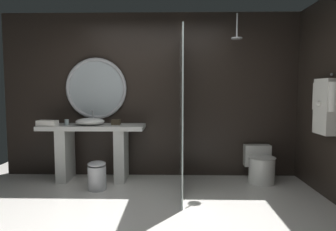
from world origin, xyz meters
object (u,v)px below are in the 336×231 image
waste_bin (97,175)px  folded_hand_towel (47,123)px  vessel_sink (90,121)px  round_wall_mirror (96,89)px  rain_shower_head (237,35)px  hanging_bathrobe (325,104)px  tumbler_cup (67,122)px  toilet (260,165)px  tissue_box (116,122)px

waste_bin → folded_hand_towel: folded_hand_towel is taller
vessel_sink → round_wall_mirror: bearing=82.7°
rain_shower_head → hanging_bathrobe: size_ratio=0.48×
round_wall_mirror → vessel_sink: bearing=-97.3°
tumbler_cup → toilet: tumbler_cup is taller
round_wall_mirror → hanging_bathrobe: (3.11, -1.01, -0.20)m
folded_hand_towel → tumbler_cup: bearing=33.9°
folded_hand_towel → round_wall_mirror: bearing=33.0°
tumbler_cup → rain_shower_head: bearing=-0.6°
folded_hand_towel → waste_bin: bearing=-20.6°
tissue_box → folded_hand_towel: 1.00m
toilet → hanging_bathrobe: bearing=-52.7°
tumbler_cup → hanging_bathrobe: (3.51, -0.76, 0.31)m
vessel_sink → folded_hand_towel: (-0.59, -0.14, -0.01)m
vessel_sink → toilet: vessel_sink is taller
tissue_box → folded_hand_towel: folded_hand_towel is taller
tumbler_cup → round_wall_mirror: 0.69m
tissue_box → tumbler_cup: bearing=-176.9°
vessel_sink → hanging_bathrobe: 3.25m
tumbler_cup → tissue_box: bearing=3.1°
tumbler_cup → hanging_bathrobe: bearing=-12.2°
vessel_sink → hanging_bathrobe: size_ratio=0.58×
vessel_sink → toilet: bearing=-0.3°
round_wall_mirror → toilet: (2.55, -0.28, -1.16)m
hanging_bathrobe → toilet: 1.34m
rain_shower_head → hanging_bathrobe: (0.95, -0.73, -0.98)m
vessel_sink → hanging_bathrobe: bearing=-13.4°
tumbler_cup → toilet: bearing=-0.5°
vessel_sink → hanging_bathrobe: (3.15, -0.75, 0.30)m
toilet → waste_bin: size_ratio=1.42×
rain_shower_head → waste_bin: size_ratio=0.91×
round_wall_mirror → folded_hand_towel: bearing=-147.0°
tissue_box → folded_hand_towel: size_ratio=0.45×
vessel_sink → toilet: (2.59, -0.02, -0.66)m
tumbler_cup → rain_shower_head: size_ratio=0.23×
toilet → tumbler_cup: bearing=179.5°
toilet → waste_bin: toilet is taller
rain_shower_head → folded_hand_towel: 3.08m
hanging_bathrobe → rain_shower_head: bearing=142.4°
tumbler_cup → rain_shower_head: 2.87m
rain_shower_head → hanging_bathrobe: 1.55m
rain_shower_head → folded_hand_towel: rain_shower_head is taller
round_wall_mirror → folded_hand_towel: round_wall_mirror is taller
tissue_box → hanging_bathrobe: bearing=-16.2°
waste_bin → tissue_box: bearing=70.1°
rain_shower_head → hanging_bathrobe: bearing=-37.6°
waste_bin → folded_hand_towel: (-0.80, 0.30, 0.69)m
tumbler_cup → tissue_box: (0.75, 0.04, -0.00)m
tissue_box → folded_hand_towel: (-0.98, -0.20, 0.00)m
round_wall_mirror → tumbler_cup: bearing=-147.5°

